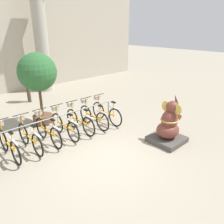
{
  "coord_description": "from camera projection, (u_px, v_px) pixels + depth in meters",
  "views": [
    {
      "loc": [
        -3.39,
        -4.02,
        3.46
      ],
      "look_at": [
        0.85,
        0.57,
        1.0
      ],
      "focal_mm": 35.0,
      "sensor_mm": 36.0,
      "label": 1
    }
  ],
  "objects": [
    {
      "name": "column_right",
      "position": [
        42.0,
        43.0,
        11.77
      ],
      "size": [
        0.9,
        0.9,
        5.16
      ],
      "color": "#ADA899",
      "rests_on": "ground_plane"
    },
    {
      "name": "bike_rack",
      "position": [
        54.0,
        121.0,
        7.01
      ],
      "size": [
        4.79,
        0.05,
        0.77
      ],
      "color": "gray",
      "rests_on": "ground_plane"
    },
    {
      "name": "bicycle_4",
      "position": [
        64.0,
        125.0,
        7.22
      ],
      "size": [
        0.48,
        1.67,
        1.02
      ],
      "color": "black",
      "rests_on": "ground_plane"
    },
    {
      "name": "ground_plane",
      "position": [
        103.0,
        158.0,
        6.16
      ],
      "size": [
        60.0,
        60.0,
        0.0
      ],
      "primitive_type": "plane",
      "color": "#9E937F"
    },
    {
      "name": "bicycle_2",
      "position": [
        29.0,
        137.0,
        6.45
      ],
      "size": [
        0.48,
        1.67,
        1.02
      ],
      "color": "black",
      "rests_on": "ground_plane"
    },
    {
      "name": "bicycle_1",
      "position": [
        8.0,
        144.0,
        6.07
      ],
      "size": [
        0.48,
        1.67,
        1.02
      ],
      "color": "black",
      "rests_on": "ground_plane"
    },
    {
      "name": "potted_tree",
      "position": [
        38.0,
        75.0,
        7.71
      ],
      "size": [
        1.36,
        1.36,
        2.64
      ],
      "color": "brown",
      "rests_on": "ground_plane"
    },
    {
      "name": "bicycle_6",
      "position": [
        93.0,
        116.0,
        7.96
      ],
      "size": [
        0.48,
        1.67,
        1.02
      ],
      "color": "black",
      "rests_on": "ground_plane"
    },
    {
      "name": "elephant_statue",
      "position": [
        169.0,
        126.0,
        6.87
      ],
      "size": [
        1.0,
        1.0,
        1.57
      ],
      "color": "#4C4742",
      "rests_on": "ground_plane"
    },
    {
      "name": "bicycle_7",
      "position": [
        106.0,
        112.0,
        8.32
      ],
      "size": [
        0.48,
        1.67,
        1.02
      ],
      "color": "black",
      "rests_on": "ground_plane"
    },
    {
      "name": "bicycle_5",
      "position": [
        79.0,
        120.0,
        7.59
      ],
      "size": [
        0.48,
        1.67,
        1.02
      ],
      "color": "black",
      "rests_on": "ground_plane"
    },
    {
      "name": "person_pedestrian",
      "position": [
        27.0,
        80.0,
        10.38
      ],
      "size": [
        0.24,
        0.47,
        1.78
      ],
      "color": "brown",
      "rests_on": "ground_plane"
    },
    {
      "name": "bicycle_3",
      "position": [
        48.0,
        131.0,
        6.85
      ],
      "size": [
        0.48,
        1.67,
        1.02
      ],
      "color": "black",
      "rests_on": "ground_plane"
    }
  ]
}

